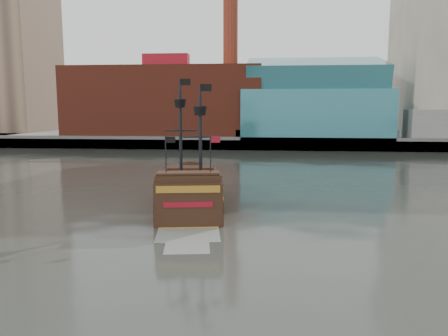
# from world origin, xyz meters

# --- Properties ---
(ground) EXTENTS (400.00, 400.00, 0.00)m
(ground) POSITION_xyz_m (0.00, 0.00, 0.00)
(ground) COLOR #292C27
(ground) RESTS_ON ground
(promenade_far) EXTENTS (220.00, 60.00, 2.00)m
(promenade_far) POSITION_xyz_m (0.00, 92.00, 1.00)
(promenade_far) COLOR slate
(promenade_far) RESTS_ON ground
(seawall) EXTENTS (220.00, 1.00, 2.60)m
(seawall) POSITION_xyz_m (0.00, 62.50, 1.30)
(seawall) COLOR #4C4C49
(seawall) RESTS_ON ground
(skyline) EXTENTS (149.00, 45.00, 62.00)m
(skyline) POSITION_xyz_m (5.21, 84.56, 24.55)
(skyline) COLOR #7C634A
(skyline) RESTS_ON promenade_far
(pirate_ship) EXTENTS (7.10, 16.38, 11.86)m
(pirate_ship) POSITION_xyz_m (-6.22, 11.86, 1.07)
(pirate_ship) COLOR black
(pirate_ship) RESTS_ON ground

